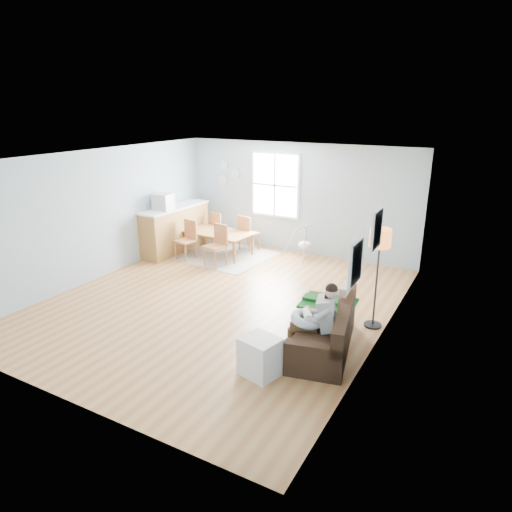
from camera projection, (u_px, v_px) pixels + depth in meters
The scene contains 22 objects.
room at pixel (217, 173), 7.89m from camera, with size 8.40×9.40×3.90m.
window at pixel (275, 185), 11.29m from camera, with size 1.32×0.08×1.62m.
pictures at pixel (366, 245), 5.85m from camera, with size 0.05×1.34×0.74m.
wall_plates at pixel (227, 174), 11.88m from camera, with size 0.67×0.02×0.66m.
sofa at pixel (326, 333), 6.92m from camera, with size 1.17×1.98×0.75m.
green_throw at pixel (328, 303), 7.44m from camera, with size 0.86×0.71×0.04m, color #14581C.
beige_pillow at pixel (345, 297), 7.18m from camera, with size 0.12×0.43×0.43m, color beige.
father at pixel (317, 317), 6.60m from camera, with size 0.87×0.52×1.18m.
nursing_pillow at pixel (307, 319), 6.65m from camera, with size 0.50×0.50×0.14m, color silver.
infant at pixel (307, 313), 6.66m from camera, with size 0.24×0.34×0.13m.
toddler at pixel (325, 305), 6.98m from camera, with size 0.49×0.28×0.75m.
floor_lamp at pixel (380, 246), 7.27m from camera, with size 0.34×0.34×1.70m.
storage_cube at pixel (260, 356), 6.26m from camera, with size 0.58×0.54×0.55m.
rug at pixel (218, 254), 11.35m from camera, with size 2.49×1.89×0.01m, color #9B958E.
dining_table at pixel (218, 243), 11.26m from camera, with size 1.65×0.92×0.58m, color olive.
chair_sw at pixel (188, 237), 10.92m from camera, with size 0.49×0.49×0.94m.
chair_se at pixel (218, 242), 10.45m from camera, with size 0.51×0.51×0.96m.
chair_nw at pixel (218, 226), 11.91m from camera, with size 0.49×0.49×0.91m.
chair_ne at pixel (247, 231), 11.44m from camera, with size 0.48×0.48×0.93m.
counter at pixel (175, 229), 11.44m from camera, with size 0.68×2.08×1.15m.
monitor at pixel (163, 202), 10.87m from camera, with size 0.44×0.42×0.38m.
baby_swing at pixel (305, 244), 10.94m from camera, with size 1.04×1.05×0.80m.
Camera 1 is at (4.42, -6.63, 3.58)m, focal length 32.00 mm.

